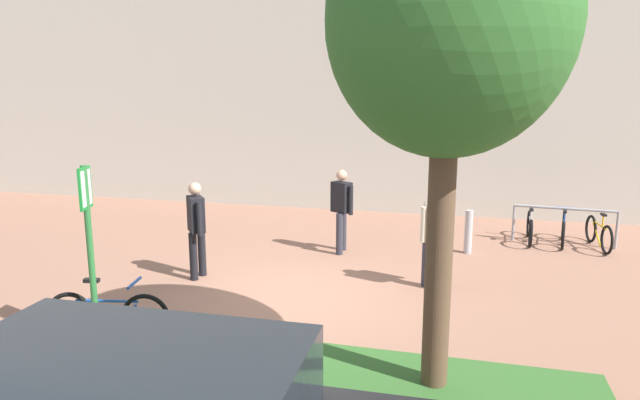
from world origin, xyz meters
TOP-DOWN VIEW (x-y plane):
  - ground_plane at (0.00, 0.00)m, footprint 60.00×60.00m
  - building_facade at (0.00, 7.43)m, footprint 28.00×1.20m
  - planter_strip at (0.74, -2.28)m, footprint 7.00×1.10m
  - tree_sidewalk at (2.41, -2.36)m, footprint 2.38×2.38m
  - parking_sign_post at (-1.84, -2.28)m, footprint 0.14×0.35m
  - bike_at_sign at (-1.84, -2.04)m, footprint 1.66×0.47m
  - bike_rack_cluster at (4.82, 4.49)m, footprint 2.10×1.71m
  - bollard_steel at (2.82, 3.32)m, footprint 0.16×0.16m
  - person_suited_dark at (-1.85, 0.56)m, footprint 0.44×0.50m
  - person_casual_tan at (2.26, 1.03)m, footprint 0.53×0.42m
  - person_suited_navy at (0.28, 2.74)m, footprint 0.53×0.48m

SIDE VIEW (x-z plane):
  - ground_plane at x=0.00m, z-range 0.00..0.00m
  - planter_strip at x=0.74m, z-range 0.00..0.16m
  - bike_rack_cluster at x=4.82m, z-range -0.07..0.76m
  - bike_at_sign at x=-1.84m, z-range -0.08..0.78m
  - bollard_steel at x=2.82m, z-range 0.00..0.90m
  - person_suited_dark at x=-1.85m, z-range 0.12..1.84m
  - person_casual_tan at x=2.26m, z-range 0.12..1.84m
  - person_suited_navy at x=0.28m, z-range 0.12..1.84m
  - parking_sign_post at x=-1.84m, z-range 0.37..2.75m
  - tree_sidewalk at x=2.41m, z-range 1.26..6.49m
  - building_facade at x=0.00m, z-range 0.00..10.00m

